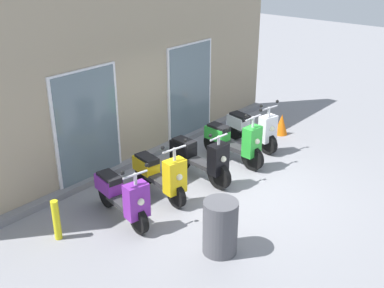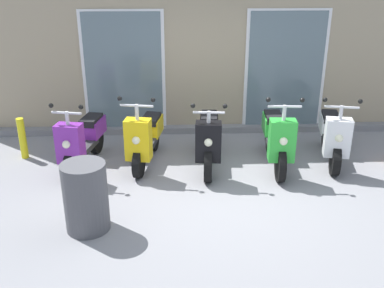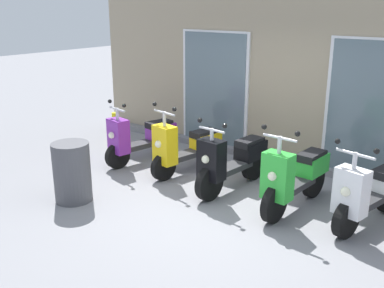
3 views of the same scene
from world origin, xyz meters
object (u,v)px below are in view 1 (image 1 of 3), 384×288
scooter_purple (122,196)px  scooter_black (200,158)px  curb_bollard (56,220)px  traffic_cone (281,124)px  scooter_green (234,141)px  trash_bin (220,227)px  scooter_yellow (160,174)px  scooter_white (252,128)px

scooter_purple → scooter_black: bearing=-1.7°
scooter_black → curb_bollard: (-3.07, 0.44, -0.12)m
scooter_black → traffic_cone: bearing=-0.6°
scooter_green → trash_bin: bearing=-147.9°
scooter_black → scooter_green: bearing=-3.3°
scooter_yellow → traffic_cone: bearing=-2.2°
scooter_purple → traffic_cone: bearing=-1.0°
scooter_yellow → trash_bin: bearing=-108.3°
scooter_green → scooter_white: size_ratio=1.04×
scooter_green → scooter_yellow: bearing=174.9°
scooter_yellow → scooter_white: 3.04m
scooter_yellow → curb_bollard: bearing=171.4°
scooter_black → scooter_white: bearing=3.2°
scooter_white → trash_bin: bearing=-153.0°
traffic_cone → scooter_purple: bearing=179.0°
scooter_green → curb_bollard: size_ratio=2.32×
scooter_black → trash_bin: bearing=-132.8°
scooter_purple → scooter_yellow: size_ratio=1.01×
scooter_purple → traffic_cone: size_ratio=2.91×
traffic_cone → curb_bollard: 6.22m
traffic_cone → scooter_yellow: bearing=177.8°
curb_bollard → scooter_yellow: bearing=-8.6°
scooter_green → scooter_white: (0.96, 0.18, -0.04)m
scooter_purple → curb_bollard: scooter_purple is taller
scooter_purple → scooter_green: size_ratio=0.93×
scooter_green → traffic_cone: size_ratio=3.13×
curb_bollard → scooter_black: bearing=-8.1°
scooter_purple → scooter_black: size_ratio=0.92×
scooter_yellow → traffic_cone: (4.14, -0.16, -0.20)m
scooter_black → scooter_white: scooter_white is taller
scooter_purple → scooter_white: size_ratio=0.97×
scooter_green → traffic_cone: bearing=0.8°
scooter_yellow → curb_bollard: 2.09m
scooter_black → scooter_green: (1.07, -0.06, 0.02)m
scooter_yellow → scooter_white: bearing=-0.2°
scooter_yellow → scooter_green: 2.09m
scooter_black → traffic_cone: (3.13, -0.03, -0.21)m
traffic_cone → trash_bin: bearing=-160.1°
scooter_yellow → scooter_black: scooter_yellow is taller
scooter_yellow → curb_bollard: scooter_yellow is taller
traffic_cone → curb_bollard: bearing=175.7°
scooter_yellow → scooter_purple: bearing=-176.3°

